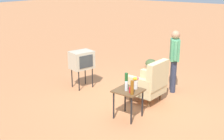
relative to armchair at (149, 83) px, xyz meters
The scene contains 11 objects.
ground_plane 0.53m from the armchair, 90.34° to the right, with size 60.00×60.00×0.00m, color #C17A4C.
armchair is the anchor object (origin of this frame).
side_table 1.01m from the armchair, ahead, with size 0.56×0.56×0.64m.
tv_on_stand 2.02m from the armchair, 84.26° to the right, with size 0.70×0.58×1.03m.
person_standing 1.12m from the armchair, behind, with size 0.51×0.37×1.64m.
bottle_short_clear 1.09m from the armchair, ahead, with size 0.06×0.06×0.20m, color silver.
bottle_wine_green 0.94m from the armchair, ahead, with size 0.07×0.07×0.32m, color #1E5623.
soda_can_red 1.14m from the armchair, ahead, with size 0.07×0.07×0.12m, color red.
bottle_tall_amber 1.23m from the armchair, 11.49° to the left, with size 0.07×0.07×0.30m, color brown.
flower_vase 0.91m from the armchair, ahead, with size 0.15×0.10×0.27m.
shrub_mid 2.92m from the armchair, 152.27° to the right, with size 0.38×0.38×0.29m, color #475B33.
Camera 1 is at (5.88, 3.34, 2.91)m, focal length 46.70 mm.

